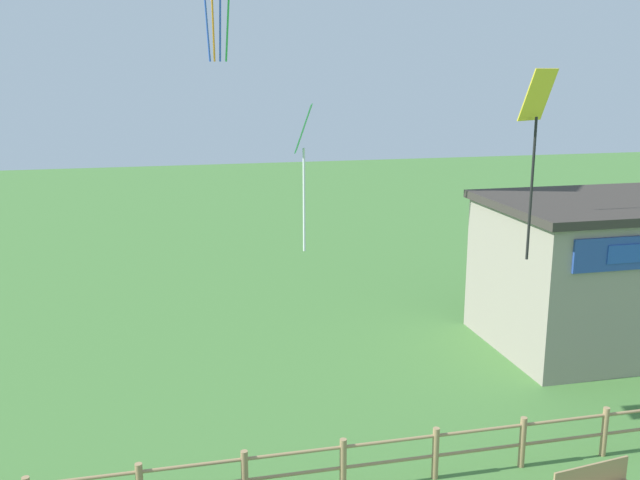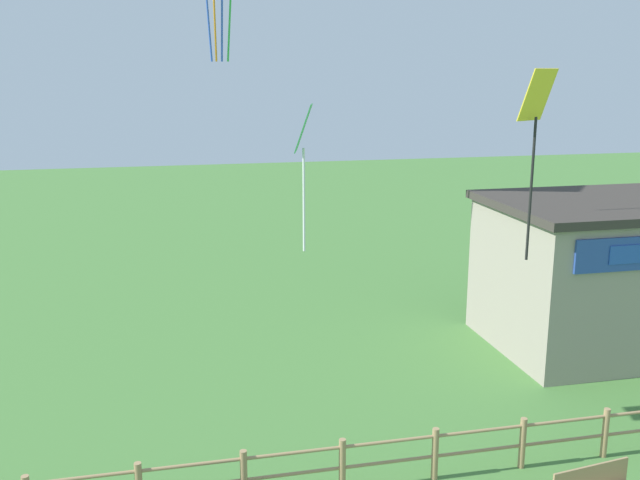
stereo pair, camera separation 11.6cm
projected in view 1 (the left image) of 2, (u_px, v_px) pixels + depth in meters
wooden_fence at (343, 462)px, 14.12m from camera, size 19.73×0.14×1.13m
seaside_building at (618, 271)px, 21.64m from camera, size 7.95×5.29×4.50m
kite_yellow_diamond at (536, 127)px, 12.48m from camera, size 0.75×0.59×3.40m
kite_green_diamond at (304, 148)px, 14.20m from camera, size 0.51×0.78×2.98m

